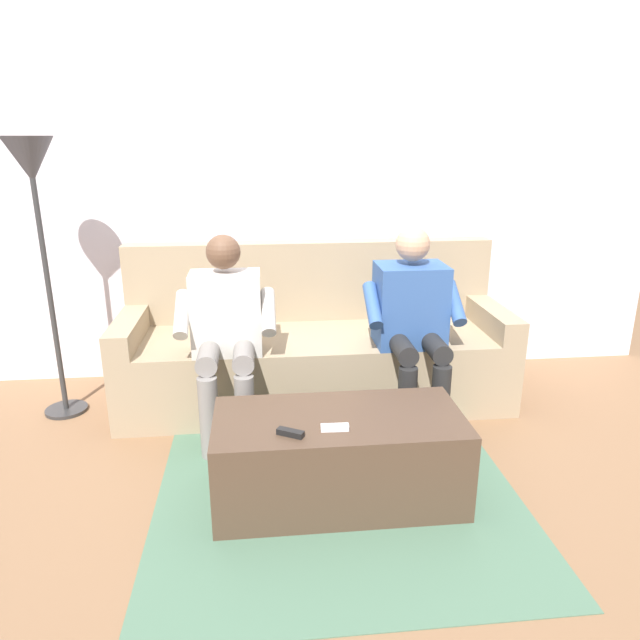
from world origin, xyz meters
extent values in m
plane|color=#846042|center=(0.00, 0.60, 0.00)|extent=(8.00, 8.00, 0.00)
cube|color=silver|center=(0.00, -0.61, 1.26)|extent=(4.83, 0.06, 2.52)
cube|color=#9E896B|center=(0.00, 0.00, 0.22)|extent=(2.03, 0.62, 0.44)
cube|color=#9E896B|center=(0.00, -0.38, 0.47)|extent=(2.31, 0.14, 0.94)
cube|color=#9E896B|center=(-1.08, 0.00, 0.29)|extent=(0.14, 0.62, 0.58)
cube|color=#9E896B|center=(1.08, 0.00, 0.29)|extent=(0.14, 0.62, 0.58)
cube|color=#4C3828|center=(0.00, 0.96, 0.20)|extent=(1.09, 0.51, 0.40)
cube|color=#335693|center=(-0.51, 0.16, 0.67)|extent=(0.38, 0.29, 0.46)
sphere|color=tan|center=(-0.51, 0.16, 1.01)|extent=(0.19, 0.19, 0.19)
cylinder|color=black|center=(-0.60, 0.34, 0.49)|extent=(0.11, 0.36, 0.11)
cylinder|color=black|center=(-0.42, 0.34, 0.49)|extent=(0.11, 0.36, 0.11)
cylinder|color=black|center=(-0.60, 0.53, 0.22)|extent=(0.10, 0.10, 0.44)
cylinder|color=black|center=(-0.42, 0.53, 0.22)|extent=(0.10, 0.10, 0.44)
cylinder|color=#335693|center=(-0.74, 0.24, 0.69)|extent=(0.08, 0.27, 0.22)
cylinder|color=#335693|center=(-0.28, 0.24, 0.69)|extent=(0.08, 0.27, 0.22)
cube|color=beige|center=(0.51, 0.20, 0.66)|extent=(0.37, 0.23, 0.45)
sphere|color=brown|center=(0.51, 0.20, 0.99)|extent=(0.18, 0.18, 0.18)
cylinder|color=gray|center=(0.42, 0.37, 0.49)|extent=(0.11, 0.35, 0.11)
cylinder|color=gray|center=(0.60, 0.37, 0.49)|extent=(0.11, 0.35, 0.11)
cylinder|color=gray|center=(0.42, 0.55, 0.22)|extent=(0.10, 0.10, 0.44)
cylinder|color=gray|center=(0.60, 0.55, 0.22)|extent=(0.10, 0.10, 0.44)
cylinder|color=beige|center=(0.29, 0.28, 0.68)|extent=(0.08, 0.27, 0.22)
cylinder|color=beige|center=(0.73, 0.28, 0.68)|extent=(0.08, 0.27, 0.22)
cube|color=black|center=(0.22, 1.11, 0.42)|extent=(0.12, 0.09, 0.03)
cube|color=white|center=(0.03, 1.08, 0.42)|extent=(0.12, 0.04, 0.03)
cube|color=#4C7056|center=(0.00, 0.84, 0.00)|extent=(1.64, 1.78, 0.01)
cylinder|color=#2D2D2D|center=(1.50, -0.06, 0.01)|extent=(0.24, 0.24, 0.02)
cylinder|color=#333333|center=(1.50, -0.06, 0.71)|extent=(0.03, 0.03, 1.43)
cone|color=#4C4C51|center=(1.50, -0.06, 1.45)|extent=(0.26, 0.26, 0.24)
camera|label=1|loc=(0.32, 3.20, 1.57)|focal=32.41mm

